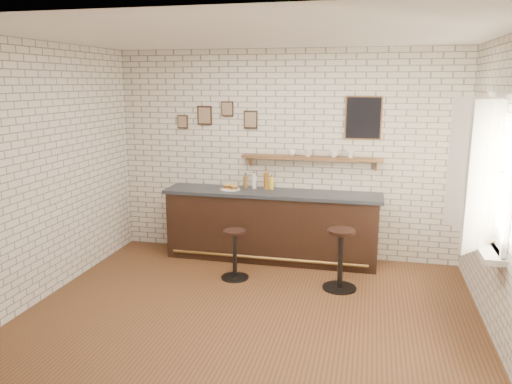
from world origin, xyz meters
TOP-DOWN VIEW (x-y plane):
  - ground at (0.00, 0.00)m, footprint 5.00×5.00m
  - bar_counter at (-0.13, 1.70)m, footprint 3.10×0.65m
  - sandwich_plate at (-0.73, 1.68)m, footprint 0.28×0.28m
  - ciabatta_sandwich at (-0.72, 1.68)m, footprint 0.26×0.19m
  - potato_chips at (-0.76, 1.68)m, footprint 0.25×0.19m
  - bitters_bottle_brown at (-0.55, 1.85)m, footprint 0.07×0.07m
  - bitters_bottle_white at (-0.42, 1.85)m, footprint 0.06×0.06m
  - bitters_bottle_amber at (-0.24, 1.85)m, footprint 0.07×0.07m
  - condiment_bottle_yellow at (-0.16, 1.85)m, footprint 0.06×0.06m
  - bar_stool_left at (-0.45, 0.87)m, footprint 0.38×0.38m
  - bar_stool_right at (0.92, 0.84)m, footprint 0.45×0.45m
  - wall_shelf at (0.40, 1.90)m, footprint 2.00×0.18m
  - shelf_cup_a at (0.13, 1.90)m, footprint 0.12×0.12m
  - shelf_cup_b at (0.36, 1.90)m, footprint 0.13×0.13m
  - shelf_cup_c at (0.72, 1.90)m, footprint 0.15×0.15m
  - shelf_cup_d at (0.95, 1.90)m, footprint 0.13×0.13m
  - back_wall_decor at (0.23, 1.98)m, footprint 2.96×0.02m
  - window_sill at (2.40, 0.30)m, footprint 0.20×1.35m
  - casement_window at (2.36, 0.30)m, footprint 0.40×1.30m
  - book_lower at (2.38, 0.25)m, footprint 0.16×0.21m
  - book_upper at (2.38, 0.25)m, footprint 0.24×0.25m

SIDE VIEW (x-z plane):
  - ground at x=0.00m, z-range 0.00..0.00m
  - bar_stool_left at x=-0.45m, z-range 0.02..0.68m
  - bar_stool_right at x=0.92m, z-range 0.03..0.80m
  - bar_counter at x=-0.13m, z-range 0.00..1.01m
  - window_sill at x=2.40m, z-range 0.87..0.93m
  - book_lower at x=2.38m, z-range 0.93..0.95m
  - book_upper at x=2.38m, z-range 0.95..0.96m
  - sandwich_plate at x=-0.73m, z-range 1.01..1.02m
  - potato_chips at x=-0.76m, z-range 1.02..1.02m
  - ciabatta_sandwich at x=-0.72m, z-range 1.02..1.10m
  - condiment_bottle_yellow at x=-0.16m, z-range 0.99..1.20m
  - bitters_bottle_brown at x=-0.55m, z-range 0.99..1.21m
  - bitters_bottle_white at x=-0.42m, z-range 0.99..1.23m
  - bitters_bottle_amber at x=-0.24m, z-range 0.98..1.28m
  - wall_shelf at x=0.40m, z-range 1.39..1.57m
  - shelf_cup_a at x=0.13m, z-range 1.50..1.59m
  - shelf_cup_c at x=0.72m, z-range 1.50..1.60m
  - shelf_cup_d at x=0.95m, z-range 1.50..1.60m
  - shelf_cup_b at x=0.36m, z-range 1.50..1.60m
  - casement_window at x=2.36m, z-range 0.87..2.43m
  - back_wall_decor at x=0.23m, z-range 1.77..2.33m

